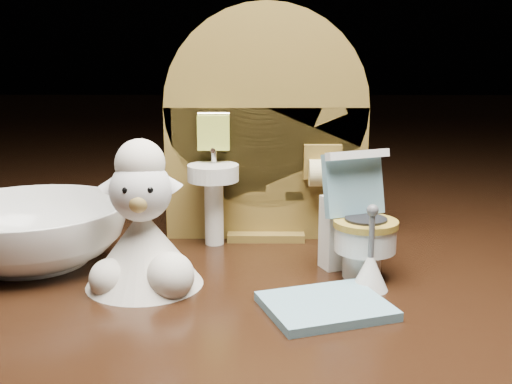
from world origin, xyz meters
The scene contains 6 objects.
backdrop_panel centered at (0.00, 0.06, 0.07)m, with size 0.13×0.05×0.15m.
toy_toilet centered at (0.05, -0.01, 0.03)m, with size 0.04×0.05×0.07m.
bath_mat centered at (0.03, -0.06, 0.00)m, with size 0.06×0.05×0.00m, color #6D9EB0.
toilet_brush centered at (0.05, -0.03, 0.01)m, with size 0.02×0.02×0.05m.
plush_lamb centered at (-0.06, -0.03, 0.03)m, with size 0.06×0.06×0.08m.
ceramic_bowl centered at (-0.14, 0.01, 0.02)m, with size 0.11×0.11×0.03m, color white.
Camera 1 is at (-0.00, -0.35, 0.13)m, focal length 45.00 mm.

